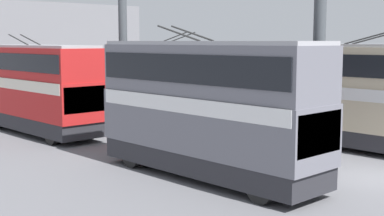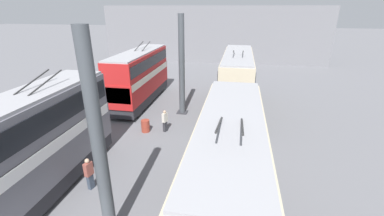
{
  "view_description": "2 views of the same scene",
  "coord_description": "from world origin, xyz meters",
  "views": [
    {
      "loc": [
        -9.35,
        18.18,
        5.07
      ],
      "look_at": [
        10.73,
        -0.72,
        1.59
      ],
      "focal_mm": 50.0,
      "sensor_mm": 36.0,
      "label": 1
    },
    {
      "loc": [
        -4.38,
        -4.6,
        8.58
      ],
      "look_at": [
        13.3,
        -1.3,
        1.46
      ],
      "focal_mm": 24.0,
      "sensor_mm": 36.0,
      "label": 2
    }
  ],
  "objects": [
    {
      "name": "depot_back_wall",
      "position": [
        37.73,
        0.0,
        4.38
      ],
      "size": [
        0.5,
        36.0,
        8.76
      ],
      "color": "slate",
      "rests_on": "ground_plane"
    },
    {
      "name": "support_column_near",
      "position": [
        2.64,
        0.0,
        3.94
      ],
      "size": [
        0.88,
        0.88,
        8.12
      ],
      "color": "#42474C",
      "rests_on": "ground_plane"
    },
    {
      "name": "support_column_far",
      "position": [
        15.72,
        0.0,
        3.94
      ],
      "size": [
        0.88,
        0.88,
        8.12
      ],
      "color": "#42474C",
      "rests_on": "ground_plane"
    },
    {
      "name": "bus_left_near",
      "position": [
        4.03,
        -4.46,
        2.78
      ],
      "size": [
        9.61,
        2.54,
        5.53
      ],
      "color": "black",
      "rests_on": "ground_plane"
    },
    {
      "name": "bus_left_far",
      "position": [
        17.23,
        -4.46,
        2.85
      ],
      "size": [
        10.07,
        2.54,
        5.62
      ],
      "color": "black",
      "rests_on": "ground_plane"
    },
    {
      "name": "bus_right_near",
      "position": [
        4.39,
        4.46,
        2.87
      ],
      "size": [
        9.66,
        2.54,
        5.68
      ],
      "color": "black",
      "rests_on": "ground_plane"
    },
    {
      "name": "bus_right_mid",
      "position": [
        17.6,
        4.46,
        2.76
      ],
      "size": [
        9.8,
        2.54,
        5.46
      ],
      "color": "black",
      "rests_on": "ground_plane"
    },
    {
      "name": "person_aisle_midway",
      "position": [
        11.98,
        0.46,
        0.87
      ],
      "size": [
        0.48,
        0.37,
        1.65
      ],
      "rotation": [
        0.0,
        0.0,
        4.35
      ],
      "color": "#2D2D33",
      "rests_on": "ground_plane"
    },
    {
      "name": "person_by_right_row",
      "position": [
        5.12,
        2.36,
        0.92
      ],
      "size": [
        0.47,
        0.33,
        1.73
      ],
      "rotation": [
        0.0,
        0.0,
        4.47
      ],
      "color": "#384251",
      "rests_on": "ground_plane"
    },
    {
      "name": "person_by_left_row",
      "position": [
        4.16,
        -2.31,
        0.92
      ],
      "size": [
        0.27,
        0.44,
        1.74
      ],
      "rotation": [
        0.0,
        0.0,
        3.23
      ],
      "color": "#473D33",
      "rests_on": "ground_plane"
    },
    {
      "name": "oil_drum",
      "position": [
        11.68,
        1.86,
        0.45
      ],
      "size": [
        0.64,
        0.64,
        0.9
      ],
      "color": "#933828",
      "rests_on": "ground_plane"
    }
  ]
}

